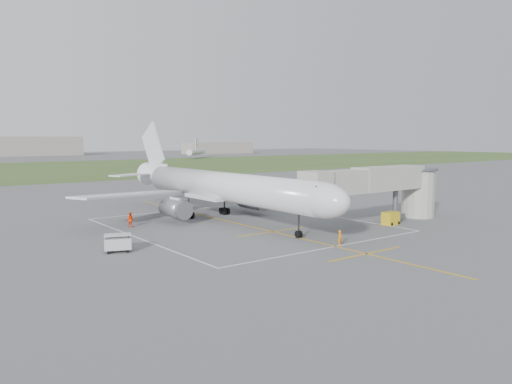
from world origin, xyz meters
TOP-DOWN VIEW (x-y plane):
  - ground at (0.00, 0.00)m, footprint 700.00×700.00m
  - grass_strip at (0.00, 130.00)m, footprint 700.00×120.00m
  - apron_markings at (0.00, -5.82)m, footprint 28.20×60.00m
  - airliner at (-0.00, 0.75)m, footprint 38.93×46.75m
  - jet_bridge at (15.72, -13.50)m, footprint 23.40×5.00m
  - gpu_unit at (14.85, -15.24)m, footprint 2.21×1.63m
  - baggage_cart at (-18.35, -9.19)m, footprint 2.84×2.28m
  - ramp_worker_nose at (0.78, -19.89)m, footprint 0.64×0.50m
  - ramp_worker_wing at (-11.91, 3.03)m, footprint 1.09×1.11m
  - distant_aircraft at (17.91, 175.39)m, footprint 195.38×46.46m

SIDE VIEW (x-z plane):
  - ground at x=0.00m, z-range 0.00..0.00m
  - apron_markings at x=0.00m, z-range 0.00..0.01m
  - grass_strip at x=0.00m, z-range 0.00..0.02m
  - ramp_worker_nose at x=0.78m, z-range 0.00..1.56m
  - gpu_unit at x=14.85m, z-range -0.01..1.59m
  - baggage_cart at x=-18.35m, z-range 0.02..1.74m
  - ramp_worker_wing at x=-11.91m, z-range 0.00..1.80m
  - distant_aircraft at x=17.91m, z-range -0.84..8.01m
  - airliner at x=0.00m, z-range -2.37..11.15m
  - jet_bridge at x=15.72m, z-range 1.14..8.34m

